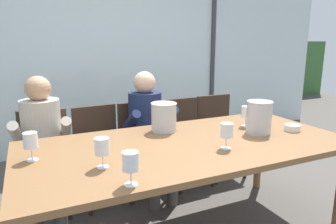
{
  "coord_description": "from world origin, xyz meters",
  "views": [
    {
      "loc": [
        -1.01,
        -1.82,
        1.47
      ],
      "look_at": [
        0.0,
        0.35,
        0.92
      ],
      "focal_mm": 32.82,
      "sensor_mm": 36.0,
      "label": 1
    }
  ],
  "objects_px": {
    "chair_right_of_center": "(184,134)",
    "person_beige_jumper": "(42,139)",
    "chair_center": "(142,140)",
    "tasting_bowl": "(292,128)",
    "chair_near_curtain": "(44,153)",
    "ice_bucket_primary": "(259,117)",
    "chair_near_window_right": "(218,128)",
    "wine_glass_near_bucket": "(31,141)",
    "ice_bucket_secondary": "(164,117)",
    "wine_glass_by_right_taster": "(227,132)",
    "person_navy_polo": "(148,126)",
    "dining_table": "(189,151)",
    "chair_left_of_center": "(99,146)",
    "wine_glass_spare_empty": "(130,163)",
    "wine_glass_center_pour": "(246,113)",
    "wine_glass_by_left_taster": "(102,147)"
  },
  "relations": [
    {
      "from": "chair_near_curtain",
      "to": "chair_near_window_right",
      "type": "relative_size",
      "value": 1.0
    },
    {
      "from": "person_navy_polo",
      "to": "wine_glass_near_bucket",
      "type": "xyz_separation_m",
      "value": [
        -1.03,
        -0.72,
        0.21
      ]
    },
    {
      "from": "person_navy_polo",
      "to": "wine_glass_center_pour",
      "type": "height_order",
      "value": "person_navy_polo"
    },
    {
      "from": "chair_near_window_right",
      "to": "wine_glass_near_bucket",
      "type": "height_order",
      "value": "wine_glass_near_bucket"
    },
    {
      "from": "tasting_bowl",
      "to": "person_navy_polo",
      "type": "bearing_deg",
      "value": 134.03
    },
    {
      "from": "chair_right_of_center",
      "to": "person_navy_polo",
      "type": "relative_size",
      "value": 0.73
    },
    {
      "from": "tasting_bowl",
      "to": "wine_glass_spare_empty",
      "type": "relative_size",
      "value": 0.71
    },
    {
      "from": "wine_glass_spare_empty",
      "to": "dining_table",
      "type": "bearing_deg",
      "value": 38.56
    },
    {
      "from": "chair_near_window_right",
      "to": "person_navy_polo",
      "type": "xyz_separation_m",
      "value": [
        -0.9,
        -0.15,
        0.17
      ]
    },
    {
      "from": "chair_center",
      "to": "ice_bucket_primary",
      "type": "bearing_deg",
      "value": -53.63
    },
    {
      "from": "chair_near_curtain",
      "to": "ice_bucket_secondary",
      "type": "relative_size",
      "value": 3.81
    },
    {
      "from": "chair_center",
      "to": "wine_glass_center_pour",
      "type": "bearing_deg",
      "value": -45.77
    },
    {
      "from": "ice_bucket_secondary",
      "to": "wine_glass_by_right_taster",
      "type": "bearing_deg",
      "value": -69.45
    },
    {
      "from": "person_navy_polo",
      "to": "ice_bucket_secondary",
      "type": "xyz_separation_m",
      "value": [
        -0.05,
        -0.48,
        0.2
      ]
    },
    {
      "from": "person_navy_polo",
      "to": "ice_bucket_secondary",
      "type": "height_order",
      "value": "person_navy_polo"
    },
    {
      "from": "tasting_bowl",
      "to": "dining_table",
      "type": "bearing_deg",
      "value": 174.27
    },
    {
      "from": "chair_right_of_center",
      "to": "wine_glass_by_right_taster",
      "type": "relative_size",
      "value": 5.05
    },
    {
      "from": "dining_table",
      "to": "person_navy_polo",
      "type": "height_order",
      "value": "person_navy_polo"
    },
    {
      "from": "wine_glass_spare_empty",
      "to": "tasting_bowl",
      "type": "bearing_deg",
      "value": 14.15
    },
    {
      "from": "tasting_bowl",
      "to": "chair_center",
      "type": "bearing_deg",
      "value": 131.68
    },
    {
      "from": "wine_glass_by_right_taster",
      "to": "chair_near_window_right",
      "type": "bearing_deg",
      "value": 57.95
    },
    {
      "from": "dining_table",
      "to": "person_beige_jumper",
      "type": "distance_m",
      "value": 1.24
    },
    {
      "from": "person_beige_jumper",
      "to": "person_navy_polo",
      "type": "distance_m",
      "value": 0.94
    },
    {
      "from": "chair_center",
      "to": "ice_bucket_secondary",
      "type": "relative_size",
      "value": 3.81
    },
    {
      "from": "chair_right_of_center",
      "to": "person_beige_jumper",
      "type": "relative_size",
      "value": 0.73
    },
    {
      "from": "chair_center",
      "to": "ice_bucket_primary",
      "type": "xyz_separation_m",
      "value": [
        0.62,
        -0.96,
        0.39
      ]
    },
    {
      "from": "person_navy_polo",
      "to": "wine_glass_center_pour",
      "type": "bearing_deg",
      "value": -48.57
    },
    {
      "from": "ice_bucket_secondary",
      "to": "wine_glass_spare_empty",
      "type": "distance_m",
      "value": 0.97
    },
    {
      "from": "ice_bucket_primary",
      "to": "ice_bucket_secondary",
      "type": "distance_m",
      "value": 0.74
    },
    {
      "from": "chair_near_window_right",
      "to": "wine_glass_center_pour",
      "type": "distance_m",
      "value": 0.92
    },
    {
      "from": "ice_bucket_secondary",
      "to": "tasting_bowl",
      "type": "bearing_deg",
      "value": -24.64
    },
    {
      "from": "person_beige_jumper",
      "to": "tasting_bowl",
      "type": "height_order",
      "value": "person_beige_jumper"
    },
    {
      "from": "person_beige_jumper",
      "to": "wine_glass_by_left_taster",
      "type": "distance_m",
      "value": 1.07
    },
    {
      "from": "chair_near_curtain",
      "to": "wine_glass_by_right_taster",
      "type": "distance_m",
      "value": 1.65
    },
    {
      "from": "chair_center",
      "to": "tasting_bowl",
      "type": "distance_m",
      "value": 1.4
    },
    {
      "from": "chair_center",
      "to": "wine_glass_spare_empty",
      "type": "bearing_deg",
      "value": -108.62
    },
    {
      "from": "chair_center",
      "to": "person_beige_jumper",
      "type": "relative_size",
      "value": 0.73
    },
    {
      "from": "tasting_bowl",
      "to": "wine_glass_spare_empty",
      "type": "distance_m",
      "value": 1.53
    },
    {
      "from": "chair_near_window_right",
      "to": "chair_right_of_center",
      "type": "bearing_deg",
      "value": -175.34
    },
    {
      "from": "chair_right_of_center",
      "to": "wine_glass_spare_empty",
      "type": "relative_size",
      "value": 5.05
    },
    {
      "from": "dining_table",
      "to": "chair_right_of_center",
      "type": "xyz_separation_m",
      "value": [
        0.46,
        0.94,
        -0.19
      ]
    },
    {
      "from": "chair_near_window_right",
      "to": "ice_bucket_primary",
      "type": "relative_size",
      "value": 3.44
    },
    {
      "from": "ice_bucket_secondary",
      "to": "tasting_bowl",
      "type": "relative_size",
      "value": 1.88
    },
    {
      "from": "wine_glass_near_bucket",
      "to": "wine_glass_center_pour",
      "type": "xyz_separation_m",
      "value": [
        1.66,
        0.07,
        -0.0
      ]
    },
    {
      "from": "person_beige_jumper",
      "to": "tasting_bowl",
      "type": "distance_m",
      "value": 2.05
    },
    {
      "from": "chair_center",
      "to": "person_beige_jumper",
      "type": "xyz_separation_m",
      "value": [
        -0.91,
        -0.11,
        0.17
      ]
    },
    {
      "from": "chair_right_of_center",
      "to": "person_navy_polo",
      "type": "height_order",
      "value": "person_navy_polo"
    },
    {
      "from": "chair_left_of_center",
      "to": "wine_glass_near_bucket",
      "type": "bearing_deg",
      "value": -129.37
    },
    {
      "from": "chair_near_curtain",
      "to": "wine_glass_spare_empty",
      "type": "relative_size",
      "value": 5.05
    },
    {
      "from": "chair_near_curtain",
      "to": "ice_bucket_primary",
      "type": "distance_m",
      "value": 1.86
    }
  ]
}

